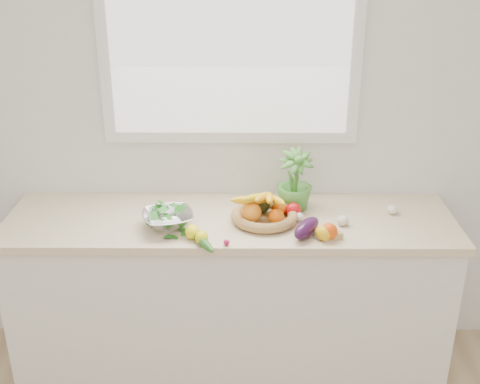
{
  "coord_description": "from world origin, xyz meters",
  "views": [
    {
      "loc": [
        0.07,
        -0.73,
        2.24
      ],
      "look_at": [
        0.05,
        1.93,
        1.05
      ],
      "focal_mm": 45.0,
      "sensor_mm": 36.0,
      "label": 1
    }
  ],
  "objects_px": {
    "cucumber": "(202,241)",
    "apple": "(293,211)",
    "eggplant": "(307,228)",
    "colander_with_spinach": "(168,216)",
    "potted_herb": "(295,181)",
    "fruit_basket": "(264,212)"
  },
  "relations": [
    {
      "from": "apple",
      "to": "cucumber",
      "type": "bearing_deg",
      "value": -146.99
    },
    {
      "from": "eggplant",
      "to": "colander_with_spinach",
      "type": "distance_m",
      "value": 0.66
    },
    {
      "from": "potted_herb",
      "to": "cucumber",
      "type": "bearing_deg",
      "value": -138.45
    },
    {
      "from": "eggplant",
      "to": "fruit_basket",
      "type": "relative_size",
      "value": 0.48
    },
    {
      "from": "cucumber",
      "to": "fruit_basket",
      "type": "distance_m",
      "value": 0.38
    },
    {
      "from": "cucumber",
      "to": "apple",
      "type": "bearing_deg",
      "value": 33.01
    },
    {
      "from": "apple",
      "to": "potted_herb",
      "type": "xyz_separation_m",
      "value": [
        0.01,
        0.11,
        0.11
      ]
    },
    {
      "from": "cucumber",
      "to": "potted_herb",
      "type": "relative_size",
      "value": 0.7
    },
    {
      "from": "apple",
      "to": "potted_herb",
      "type": "relative_size",
      "value": 0.25
    },
    {
      "from": "eggplant",
      "to": "potted_herb",
      "type": "bearing_deg",
      "value": 96.93
    },
    {
      "from": "eggplant",
      "to": "colander_with_spinach",
      "type": "xyz_separation_m",
      "value": [
        -0.66,
        0.08,
        0.02
      ]
    },
    {
      "from": "potted_herb",
      "to": "fruit_basket",
      "type": "bearing_deg",
      "value": -136.87
    },
    {
      "from": "eggplant",
      "to": "apple",
      "type": "bearing_deg",
      "value": 104.53
    },
    {
      "from": "apple",
      "to": "potted_herb",
      "type": "distance_m",
      "value": 0.16
    },
    {
      "from": "eggplant",
      "to": "cucumber",
      "type": "distance_m",
      "value": 0.49
    },
    {
      "from": "cucumber",
      "to": "potted_herb",
      "type": "xyz_separation_m",
      "value": [
        0.45,
        0.4,
        0.13
      ]
    },
    {
      "from": "eggplant",
      "to": "fruit_basket",
      "type": "height_order",
      "value": "fruit_basket"
    },
    {
      "from": "apple",
      "to": "colander_with_spinach",
      "type": "height_order",
      "value": "colander_with_spinach"
    },
    {
      "from": "eggplant",
      "to": "colander_with_spinach",
      "type": "bearing_deg",
      "value": 173.24
    },
    {
      "from": "potted_herb",
      "to": "colander_with_spinach",
      "type": "bearing_deg",
      "value": -160.14
    },
    {
      "from": "colander_with_spinach",
      "to": "eggplant",
      "type": "bearing_deg",
      "value": -6.76
    },
    {
      "from": "apple",
      "to": "cucumber",
      "type": "height_order",
      "value": "apple"
    }
  ]
}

